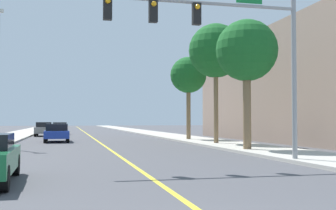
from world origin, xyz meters
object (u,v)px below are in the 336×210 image
at_px(car_white, 59,128).
at_px(palm_near, 247,52).
at_px(car_blue, 57,132).
at_px(traffic_signal_mast, 218,35).
at_px(palm_mid, 216,51).
at_px(palm_far, 188,76).
at_px(car_gray, 44,129).

bearing_deg(car_white, palm_near, -74.64).
relative_size(palm_near, car_blue, 1.52).
height_order(traffic_signal_mast, palm_mid, palm_mid).
relative_size(palm_far, car_gray, 1.57).
xyz_separation_m(palm_near, car_blue, (-10.26, 13.23, -4.69)).
relative_size(traffic_signal_mast, car_blue, 2.13).
bearing_deg(car_gray, traffic_signal_mast, 104.27).
bearing_deg(palm_mid, palm_near, -94.60).
bearing_deg(traffic_signal_mast, palm_near, 56.73).
distance_m(palm_mid, car_white, 28.49).
bearing_deg(palm_far, car_blue, 176.05).
relative_size(traffic_signal_mast, palm_far, 1.43).
bearing_deg(car_white, car_blue, -92.26).
xyz_separation_m(palm_near, car_white, (-10.41, 31.94, -4.66)).
height_order(palm_near, car_gray, palm_near).
xyz_separation_m(car_blue, car_white, (-0.14, 18.71, 0.03)).
xyz_separation_m(palm_mid, car_gray, (-12.45, 19.99, -5.71)).
bearing_deg(car_white, traffic_signal_mast, -82.73).
bearing_deg(car_blue, palm_mid, -33.98).
relative_size(palm_near, car_white, 1.67).
relative_size(palm_near, palm_mid, 0.85).
xyz_separation_m(palm_near, palm_mid, (0.50, 6.25, 1.05)).
bearing_deg(car_gray, palm_mid, 121.88).
xyz_separation_m(palm_far, car_blue, (-10.62, 0.73, -4.68)).
distance_m(palm_far, car_blue, 11.63).
bearing_deg(traffic_signal_mast, car_blue, 108.84).
bearing_deg(car_blue, car_white, 89.39).
bearing_deg(palm_far, car_white, 118.96).
distance_m(palm_near, car_white, 33.91).
bearing_deg(car_white, palm_far, -63.73).
xyz_separation_m(car_gray, car_white, (1.54, 5.70, -0.00)).
height_order(palm_mid, car_gray, palm_mid).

